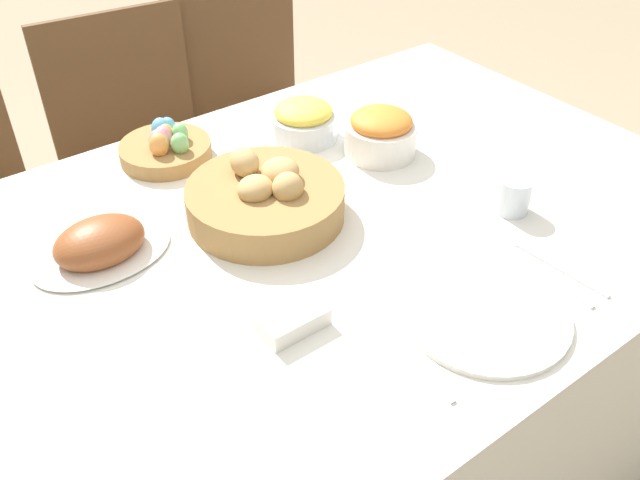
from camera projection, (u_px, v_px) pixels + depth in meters
name	position (u px, v px, depth m)	size (l,w,h in m)	color
ground_plane	(303.00, 478.00, 1.72)	(12.00, 12.00, 0.00)	tan
dining_table	(300.00, 376.00, 1.48)	(1.67, 1.04, 0.78)	silver
chair_far_center	(144.00, 164.00, 1.96)	(0.46, 0.46, 0.91)	brown
chair_far_right	(256.00, 126.00, 2.14)	(0.46, 0.46, 0.91)	brown
bread_basket	(266.00, 199.00, 1.26)	(0.30, 0.30, 0.12)	#9E7542
egg_basket	(166.00, 147.00, 1.44)	(0.19, 0.19, 0.08)	#9E7542
ham_platter	(100.00, 245.00, 1.18)	(0.25, 0.17, 0.08)	silver
carrot_bowl	(381.00, 133.00, 1.44)	(0.16, 0.16, 0.10)	silver
pineapple_bowl	(303.00, 121.00, 1.50)	(0.15, 0.15, 0.09)	silver
dinner_plate	(486.00, 314.00, 1.07)	(0.27, 0.27, 0.01)	silver
fork	(412.00, 360.00, 1.00)	(0.02, 0.18, 0.00)	silver
knife	(549.00, 276.00, 1.15)	(0.02, 0.18, 0.00)	silver
spoon	(561.00, 269.00, 1.16)	(0.02, 0.18, 0.00)	silver
drinking_cup	(513.00, 195.00, 1.28)	(0.07, 0.07, 0.07)	silver
butter_dish	(292.00, 319.00, 1.05)	(0.11, 0.07, 0.03)	silver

